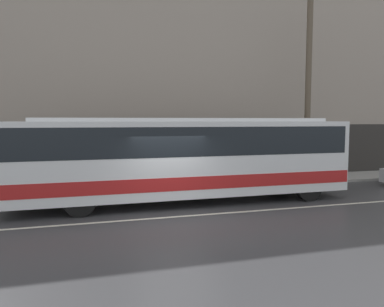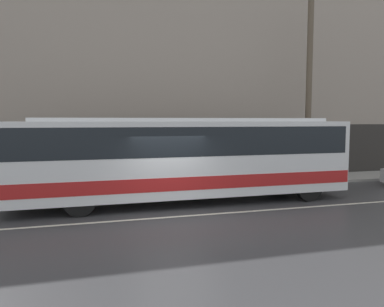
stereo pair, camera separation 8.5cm
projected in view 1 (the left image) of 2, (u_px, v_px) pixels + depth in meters
ground_plane at (175, 217)px, 11.69m from camera, size 60.00×60.00×0.00m
sidewalk at (147, 187)px, 16.69m from camera, size 60.00×2.46×0.12m
building_facade at (140, 59)px, 17.49m from camera, size 60.00×0.35×12.13m
lane_stripe at (175, 217)px, 11.69m from camera, size 54.00×0.14×0.01m
transit_bus at (185, 155)px, 13.73m from camera, size 12.25×2.59×3.10m
utility_pole_near at (308, 88)px, 17.74m from camera, size 0.28×0.28×8.87m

